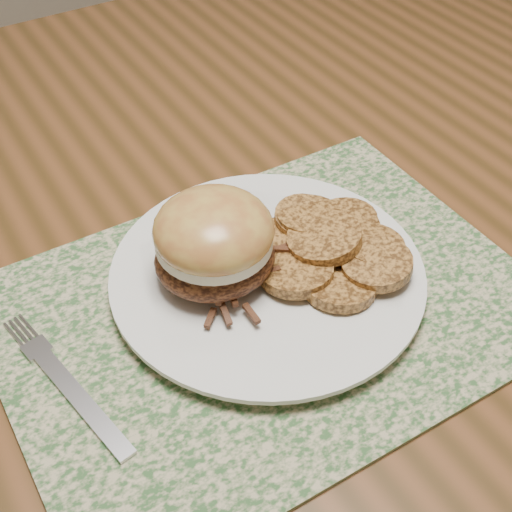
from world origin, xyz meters
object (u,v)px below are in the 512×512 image
Objects in this scene: dinner_plate at (267,276)px; fork at (65,382)px; dining_table at (305,193)px; pork_sandwich at (214,242)px.

dinner_plate is 1.49× the size of fork.
fork reaches higher than dining_table.
dining_table is 8.62× the size of fork.
pork_sandwich is (-0.20, -0.15, 0.14)m from dining_table.
dinner_plate is 2.29× the size of pork_sandwich.
dinner_plate is (-0.16, -0.17, 0.09)m from dining_table.
dining_table is 0.41m from fork.
fork is (-0.19, -0.01, -0.01)m from dinner_plate.
dining_table is at bearing 17.13° from fork.
dinner_plate is at bearing -29.43° from pork_sandwich.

